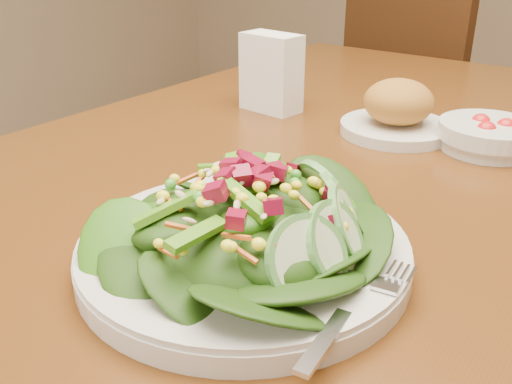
# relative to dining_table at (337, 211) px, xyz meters

# --- Properties ---
(dining_table) EXTENTS (0.90, 1.40, 0.75)m
(dining_table) POSITION_rel_dining_table_xyz_m (0.00, 0.00, 0.00)
(dining_table) COLOR #4F290D
(dining_table) RESTS_ON ground_plane
(chair_far) EXTENTS (0.58, 0.58, 1.00)m
(chair_far) POSITION_rel_dining_table_xyz_m (-0.25, 1.04, -0.12)
(chair_far) COLOR black
(chair_far) RESTS_ON ground_plane
(salad_plate) EXTENTS (0.31, 0.31, 0.09)m
(salad_plate) POSITION_rel_dining_table_xyz_m (0.08, -0.33, 0.13)
(salad_plate) COLOR silver
(salad_plate) RESTS_ON dining_table
(bread_plate) EXTENTS (0.17, 0.17, 0.09)m
(bread_plate) POSITION_rel_dining_table_xyz_m (0.04, 0.11, 0.14)
(bread_plate) COLOR silver
(bread_plate) RESTS_ON dining_table
(tomato_bowl) EXTENTS (0.14, 0.14, 0.05)m
(tomato_bowl) POSITION_rel_dining_table_xyz_m (0.17, 0.12, 0.12)
(tomato_bowl) COLOR silver
(tomato_bowl) RESTS_ON dining_table
(napkin_holder) EXTENTS (0.11, 0.07, 0.13)m
(napkin_holder) POSITION_rel_dining_table_xyz_m (-0.19, 0.10, 0.17)
(napkin_holder) COLOR white
(napkin_holder) RESTS_ON dining_table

